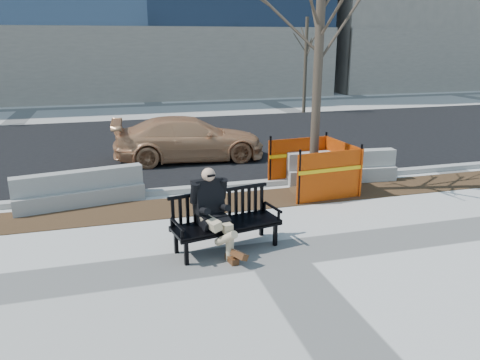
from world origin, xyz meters
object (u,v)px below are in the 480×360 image
object	(u,v)px
bench	(227,249)
seated_man	(212,251)
jersey_barrier_right	(340,181)
sedan	(190,160)
jersey_barrier_left	(81,205)
tree_fence	(312,191)

from	to	relation	value
bench	seated_man	bearing A→B (deg)	168.46
jersey_barrier_right	sedan	bearing A→B (deg)	140.69
bench	jersey_barrier_right	distance (m)	4.68
bench	sedan	size ratio (longest dim) A/B	0.43
bench	seated_man	size ratio (longest dim) A/B	1.30
bench	sedan	world-z (taller)	sedan
jersey_barrier_left	bench	bearing A→B (deg)	-60.98
tree_fence	seated_man	bearing A→B (deg)	-139.36
bench	jersey_barrier_right	world-z (taller)	bench
bench	jersey_barrier_left	size ratio (longest dim) A/B	0.70
jersey_barrier_left	jersey_barrier_right	distance (m)	6.02
seated_man	tree_fence	distance (m)	3.82
seated_man	jersey_barrier_left	distance (m)	3.63
tree_fence	sedan	world-z (taller)	tree_fence
tree_fence	jersey_barrier_right	world-z (taller)	tree_fence
tree_fence	jersey_barrier_right	bearing A→B (deg)	26.89
tree_fence	sedan	xyz separation A→B (m)	(-2.20, 3.60, 0.00)
seated_man	jersey_barrier_right	world-z (taller)	seated_man
bench	jersey_barrier_right	xyz separation A→B (m)	(3.61, 2.98, 0.00)
jersey_barrier_right	bench	bearing A→B (deg)	-135.18
seated_man	jersey_barrier_right	bearing A→B (deg)	26.77
sedan	jersey_barrier_left	xyz separation A→B (m)	(-2.86, -3.18, 0.00)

